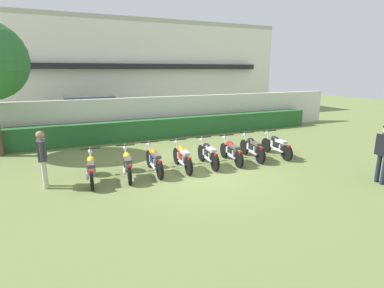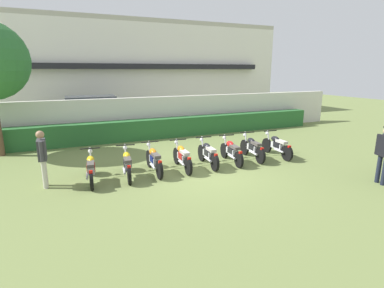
{
  "view_description": "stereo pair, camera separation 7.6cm",
  "coord_description": "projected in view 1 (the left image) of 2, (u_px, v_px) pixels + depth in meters",
  "views": [
    {
      "loc": [
        -4.18,
        -8.39,
        3.31
      ],
      "look_at": [
        0.0,
        1.06,
        0.77
      ],
      "focal_mm": 28.06,
      "sensor_mm": 36.0,
      "label": 1
    },
    {
      "loc": [
        -4.11,
        -8.42,
        3.31
      ],
      "look_at": [
        0.0,
        1.06,
        0.77
      ],
      "focal_mm": 28.06,
      "sensor_mm": 36.0,
      "label": 2
    }
  ],
  "objects": [
    {
      "name": "motorcycle_in_row_6",
      "position": [
        252.0,
        147.0,
        11.42
      ],
      "size": [
        0.6,
        1.87,
        0.97
      ],
      "rotation": [
        0.0,
        0.0,
        1.46
      ],
      "color": "black",
      "rests_on": "ground"
    },
    {
      "name": "inspector_person",
      "position": [
        42.0,
        155.0,
        8.49
      ],
      "size": [
        0.22,
        0.67,
        1.67
      ],
      "color": "beige",
      "rests_on": "ground"
    },
    {
      "name": "parked_car",
      "position": [
        93.0,
        113.0,
        17.21
      ],
      "size": [
        4.54,
        2.16,
        1.89
      ],
      "rotation": [
        0.0,
        0.0,
        -0.02
      ],
      "color": "navy",
      "rests_on": "ground"
    },
    {
      "name": "building",
      "position": [
        115.0,
        69.0,
        22.96
      ],
      "size": [
        24.53,
        6.5,
        6.8
      ],
      "color": "white",
      "rests_on": "ground"
    },
    {
      "name": "ground",
      "position": [
        205.0,
        174.0,
        9.88
      ],
      "size": [
        60.0,
        60.0,
        0.0
      ],
      "primitive_type": "plane",
      "color": "olive"
    },
    {
      "name": "motorcycle_in_row_1",
      "position": [
        127.0,
        164.0,
        9.44
      ],
      "size": [
        0.6,
        1.88,
        0.95
      ],
      "rotation": [
        0.0,
        0.0,
        1.44
      ],
      "color": "black",
      "rests_on": "ground"
    },
    {
      "name": "motorcycle_in_row_5",
      "position": [
        231.0,
        151.0,
        10.99
      ],
      "size": [
        0.6,
        1.85,
        0.95
      ],
      "rotation": [
        0.0,
        0.0,
        1.47
      ],
      "color": "black",
      "rests_on": "ground"
    },
    {
      "name": "motorcycle_in_row_3",
      "position": [
        182.0,
        157.0,
        10.23
      ],
      "size": [
        0.6,
        1.87,
        0.96
      ],
      "rotation": [
        0.0,
        0.0,
        1.51
      ],
      "color": "black",
      "rests_on": "ground"
    },
    {
      "name": "motorcycle_in_row_2",
      "position": [
        154.0,
        160.0,
        9.87
      ],
      "size": [
        0.6,
        1.92,
        0.96
      ],
      "rotation": [
        0.0,
        0.0,
        1.54
      ],
      "color": "black",
      "rests_on": "ground"
    },
    {
      "name": "motorcycle_in_row_7",
      "position": [
        276.0,
        145.0,
        11.78
      ],
      "size": [
        0.6,
        1.9,
        0.95
      ],
      "rotation": [
        0.0,
        0.0,
        1.53
      ],
      "color": "black",
      "rests_on": "ground"
    },
    {
      "name": "officer_0",
      "position": [
        384.0,
        150.0,
        8.81
      ],
      "size": [
        0.34,
        0.67,
        1.74
      ],
      "rotation": [
        0.0,
        0.0,
        2.89
      ],
      "color": "black",
      "rests_on": "ground"
    },
    {
      "name": "motorcycle_in_row_4",
      "position": [
        208.0,
        153.0,
        10.6
      ],
      "size": [
        0.6,
        1.85,
        0.96
      ],
      "rotation": [
        0.0,
        0.0,
        1.49
      ],
      "color": "black",
      "rests_on": "ground"
    },
    {
      "name": "motorcycle_in_row_0",
      "position": [
        91.0,
        168.0,
        9.04
      ],
      "size": [
        0.6,
        1.92,
        0.94
      ],
      "rotation": [
        0.0,
        0.0,
        1.48
      ],
      "color": "black",
      "rests_on": "ground"
    },
    {
      "name": "compound_wall",
      "position": [
        149.0,
        117.0,
        15.43
      ],
      "size": [
        23.3,
        0.3,
        1.99
      ],
      "primitive_type": "cube",
      "color": "silver",
      "rests_on": "ground"
    },
    {
      "name": "hedge_row",
      "position": [
        153.0,
        129.0,
        14.93
      ],
      "size": [
        18.64,
        0.7,
        0.97
      ],
      "primitive_type": "cube",
      "color": "#28602D",
      "rests_on": "ground"
    }
  ]
}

